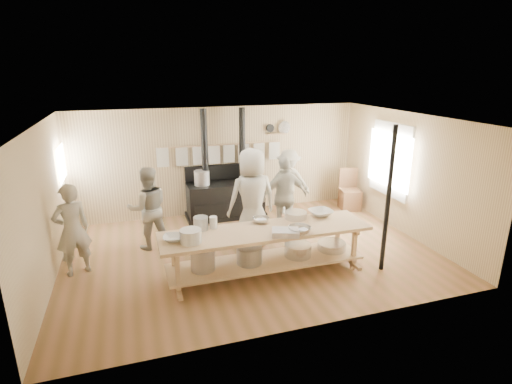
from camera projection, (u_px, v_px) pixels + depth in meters
ground at (251, 252)px, 7.84m from camera, size 7.00×7.00×0.00m
room_shell at (250, 173)px, 7.36m from camera, size 7.00×7.00×7.00m
window_right at (391, 160)px, 8.95m from camera, size 0.09×1.50×1.65m
left_opening at (62, 163)px, 8.18m from camera, size 0.00×0.90×0.90m
stove at (225, 196)px, 9.61m from camera, size 1.90×0.75×2.60m
towel_rail at (221, 151)px, 9.56m from camera, size 3.00×0.04×0.47m
back_wall_shelf at (278, 130)px, 9.88m from camera, size 0.63×0.14×0.32m
prep_table at (265, 247)px, 6.87m from camera, size 3.60×0.90×0.85m
support_post at (388, 201)px, 6.82m from camera, size 0.08×0.08×2.60m
cook_far_left at (72, 230)px, 6.82m from camera, size 0.70×0.59×1.64m
cook_left at (148, 208)px, 7.85m from camera, size 0.86×0.70×1.66m
cook_center at (252, 198)px, 7.89m from camera, size 1.02×0.71×2.01m
cook_right at (285, 197)px, 8.47m from camera, size 1.01×0.43×1.71m
cook_by_window at (288, 182)px, 9.73m from camera, size 1.15×0.83×1.61m
chair at (350, 197)px, 10.19m from camera, size 0.57×0.57×1.03m
bowl_white_a at (173, 238)px, 6.33m from camera, size 0.39×0.39×0.08m
bowl_steel_a at (261, 220)px, 7.06m from camera, size 0.41×0.41×0.09m
bowl_white_b at (321, 213)px, 7.40m from camera, size 0.46×0.46×0.10m
bowl_steel_b at (300, 230)px, 6.59m from camera, size 0.38×0.38×0.12m
roasting_pan at (285, 233)px, 6.52m from camera, size 0.51×0.42×0.10m
mixing_bowl_large at (296, 215)px, 7.25m from camera, size 0.53×0.53×0.13m
bucket_galv at (201, 223)px, 6.73m from camera, size 0.27×0.27×0.23m
deep_bowl_enamel at (191, 236)px, 6.24m from camera, size 0.38×0.38×0.21m
pitcher at (213, 222)px, 6.80m from camera, size 0.17×0.17×0.21m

